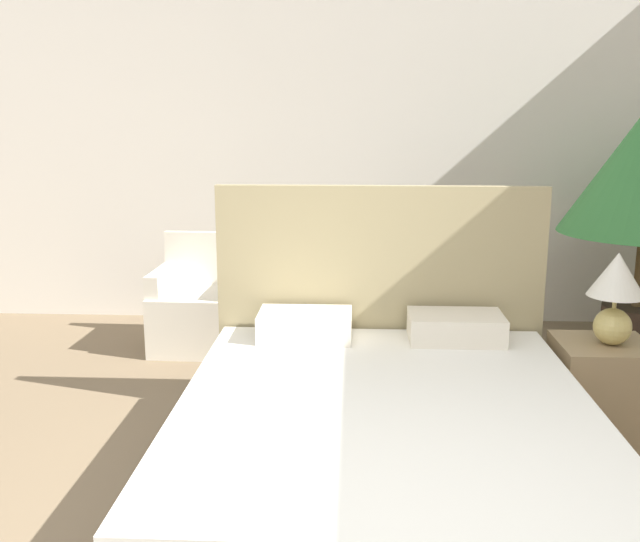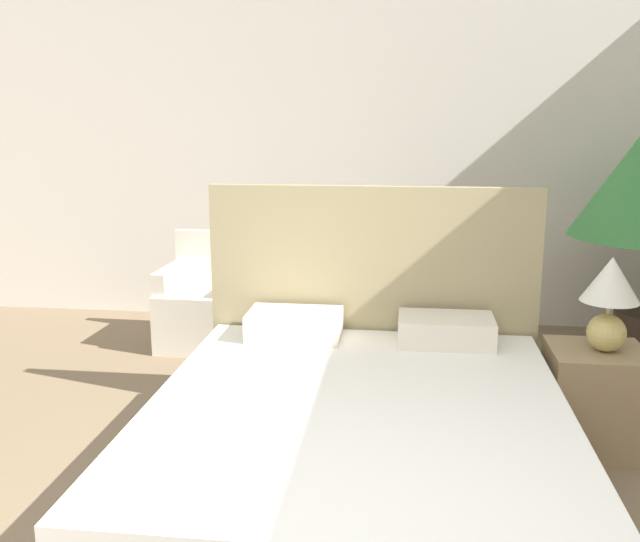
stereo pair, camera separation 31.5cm
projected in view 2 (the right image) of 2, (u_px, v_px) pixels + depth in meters
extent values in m
cube|color=silver|center=(363.00, 140.00, 5.57)|extent=(10.00, 0.06, 2.90)
cube|color=#4C4238|center=(356.00, 488.00, 2.98)|extent=(1.74, 2.04, 0.24)
cube|color=white|center=(357.00, 432.00, 2.92)|extent=(1.70, 2.00, 0.26)
cube|color=tan|center=(372.00, 303.00, 3.88)|extent=(1.77, 0.06, 1.28)
cube|color=silver|center=(295.00, 324.00, 3.73)|extent=(0.48, 0.31, 0.14)
cube|color=silver|center=(446.00, 330.00, 3.63)|extent=(0.48, 0.31, 0.14)
cube|color=silver|center=(208.00, 317.00, 5.15)|extent=(0.64, 0.62, 0.42)
cube|color=silver|center=(217.00, 256.00, 5.33)|extent=(0.63, 0.08, 0.38)
cube|color=silver|center=(171.00, 278.00, 5.13)|extent=(0.12, 0.55, 0.16)
cube|color=silver|center=(242.00, 280.00, 5.05)|extent=(0.12, 0.55, 0.16)
cube|color=silver|center=(354.00, 323.00, 5.02)|extent=(0.64, 0.62, 0.42)
cube|color=silver|center=(357.00, 259.00, 5.20)|extent=(0.63, 0.07, 0.38)
cube|color=silver|center=(317.00, 282.00, 4.99)|extent=(0.11, 0.54, 0.16)
cube|color=silver|center=(393.00, 284.00, 4.94)|extent=(0.11, 0.54, 0.16)
cube|color=#937A56|center=(594.00, 399.00, 3.55)|extent=(0.46, 0.44, 0.52)
sphere|color=tan|center=(606.00, 333.00, 3.45)|extent=(0.19, 0.19, 0.19)
cylinder|color=tan|center=(609.00, 308.00, 3.43)|extent=(0.02, 0.02, 0.06)
cone|color=silver|center=(611.00, 279.00, 3.40)|extent=(0.28, 0.28, 0.22)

